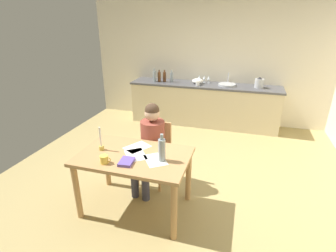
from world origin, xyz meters
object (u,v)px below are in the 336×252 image
Objects in this scene: book_magazine at (127,162)px; person_seated at (151,142)px; mixing_bowl at (198,81)px; stovetop_kettle at (259,83)px; sink_unit at (227,85)px; wine_glass_back_left at (199,77)px; bottle_oil at (155,76)px; bottle_vinegar at (159,77)px; dining_table at (134,163)px; coffee_mug at (104,159)px; candlestick at (101,144)px; wine_glass_by_kettle at (204,78)px; teacup_on_counter at (198,83)px; wine_bottle_on_table at (162,150)px; bottle_sauce at (172,77)px; wine_glass_near_sink at (209,78)px; bottle_wine_red at (165,77)px; chair_at_table at (156,150)px.

person_seated is at bearing 82.32° from book_magazine.
stovetop_kettle is (1.26, -0.02, 0.04)m from mixing_bowl.
book_magazine is 3.26m from mixing_bowl.
sink_unit reaches higher than wine_glass_back_left.
bottle_vinegar is at bearing 19.05° from bottle_oil.
coffee_mug reaches higher than dining_table.
candlestick is 3.27m from wine_glass_by_kettle.
bottle_vinegar is 0.90m from teacup_on_counter.
dining_table is 4.01× the size of wine_bottle_on_table.
wine_glass_by_kettle is (0.50, 3.45, 0.21)m from coffee_mug.
wine_glass_by_kettle is at bearing 84.46° from person_seated.
bottle_vinegar reaches higher than wine_glass_by_kettle.
coffee_mug is at bearing -158.17° from wine_bottle_on_table.
sink_unit is at bearing 0.10° from bottle_sauce.
person_seated is 5.43× the size of stovetop_kettle.
bottle_vinegar is at bearing -171.17° from bottle_sauce.
candlestick is at bearing -100.55° from mixing_bowl.
bottle_sauce reaches higher than book_magazine.
wine_glass_near_sink is at bearing 10.14° from bottle_vinegar.
bottle_vinegar reaches higher than mixing_bowl.
candlestick is at bearing -102.26° from wine_glass_by_kettle.
stovetop_kettle is (2.10, 0.04, -0.01)m from bottle_vinegar.
book_magazine is 3.27m from bottle_wine_red.
wine_bottle_on_table is 2.06× the size of wine_glass_back_left.
mixing_bowl is at bearing -95.83° from wine_glass_back_left.
stovetop_kettle is at bearing 70.94° from wine_bottle_on_table.
chair_at_table is 5.71× the size of wine_glass_back_left.
stovetop_kettle is at bearing 0.52° from bottle_wine_red.
coffee_mug is 3.46m from sink_unit.
candlestick reaches higher than chair_at_table.
mixing_bowl is (0.38, 3.32, 0.16)m from coffee_mug.
wine_glass_near_sink is at bearing 82.39° from chair_at_table.
dining_table is 3.23m from wine_glass_near_sink.
stovetop_kettle is at bearing 61.25° from person_seated.
bottle_wine_red is at bearing 11.08° from bottle_vinegar.
stovetop_kettle reaches higher than wine_glass_by_kettle.
chair_at_table is at bearing -97.61° from wine_glass_near_sink.
book_magazine is 1.26× the size of wine_glass_near_sink.
chair_at_table is 0.74× the size of person_seated.
bottle_vinegar is 0.99m from wine_glass_by_kettle.
candlestick reaches higher than book_magazine.
wine_glass_by_kettle reaches higher than coffee_mug.
bottle_sauce reaches higher than chair_at_table.
wine_glass_near_sink is at bearing 80.13° from coffee_mug.
bottle_oil reaches higher than wine_glass_back_left.
bottle_wine_red is (-0.59, 2.52, 0.33)m from person_seated.
wine_glass_by_kettle is 1.00× the size of wine_glass_back_left.
coffee_mug is 3.31m from bottle_sauce.
dining_table is at bearing -75.14° from bottle_oil.
chair_at_table is at bearing 114.94° from wine_bottle_on_table.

